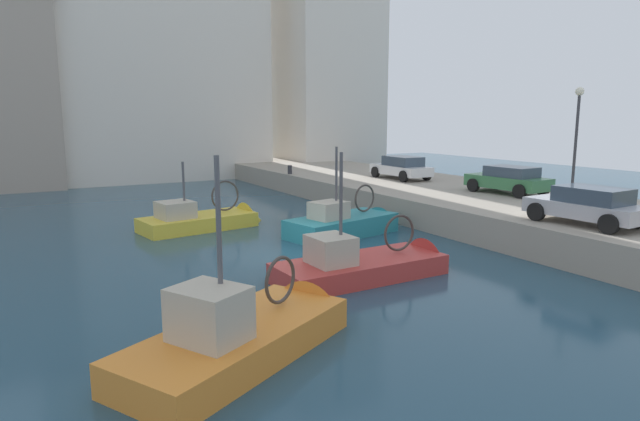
{
  "coord_description": "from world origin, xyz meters",
  "views": [
    {
      "loc": [
        -7.9,
        -16.89,
        4.83
      ],
      "look_at": [
        2.35,
        1.26,
        1.2
      ],
      "focal_mm": 30.5,
      "sensor_mm": 36.0,
      "label": 1
    }
  ],
  "objects_px": {
    "parked_car_silver": "(588,205)",
    "parked_car_white": "(401,167)",
    "mooring_bollard_mid": "(290,170)",
    "fishing_boat_yellow": "(207,225)",
    "fishing_boat_red": "(372,273)",
    "parked_car_green": "(509,179)",
    "fishing_boat_teal": "(348,231)",
    "fishing_boat_orange": "(251,345)",
    "quay_streetlamp": "(577,125)"
  },
  "relations": [
    {
      "from": "parked_car_silver",
      "to": "parked_car_white",
      "type": "bearing_deg",
      "value": 78.14
    },
    {
      "from": "mooring_bollard_mid",
      "to": "fishing_boat_yellow",
      "type": "bearing_deg",
      "value": -134.76
    },
    {
      "from": "mooring_bollard_mid",
      "to": "parked_car_silver",
      "type": "bearing_deg",
      "value": -85.59
    },
    {
      "from": "fishing_boat_red",
      "to": "parked_car_green",
      "type": "bearing_deg",
      "value": 22.77
    },
    {
      "from": "parked_car_white",
      "to": "mooring_bollard_mid",
      "type": "relative_size",
      "value": 7.36
    },
    {
      "from": "parked_car_silver",
      "to": "mooring_bollard_mid",
      "type": "relative_size",
      "value": 7.13
    },
    {
      "from": "fishing_boat_red",
      "to": "fishing_boat_teal",
      "type": "distance_m",
      "value": 6.05
    },
    {
      "from": "fishing_boat_red",
      "to": "parked_car_white",
      "type": "xyz_separation_m",
      "value": [
        10.4,
        12.0,
        1.78
      ]
    },
    {
      "from": "parked_car_silver",
      "to": "fishing_boat_yellow",
      "type": "bearing_deg",
      "value": 129.98
    },
    {
      "from": "fishing_boat_teal",
      "to": "parked_car_green",
      "type": "distance_m",
      "value": 8.65
    },
    {
      "from": "fishing_boat_red",
      "to": "fishing_boat_orange",
      "type": "xyz_separation_m",
      "value": [
        -5.28,
        -3.19,
        0.02
      ]
    },
    {
      "from": "parked_car_white",
      "to": "parked_car_green",
      "type": "bearing_deg",
      "value": -85.09
    },
    {
      "from": "fishing_boat_red",
      "to": "parked_car_silver",
      "type": "height_order",
      "value": "fishing_boat_red"
    },
    {
      "from": "fishing_boat_red",
      "to": "fishing_boat_orange",
      "type": "distance_m",
      "value": 6.18
    },
    {
      "from": "parked_car_green",
      "to": "parked_car_white",
      "type": "bearing_deg",
      "value": 94.91
    },
    {
      "from": "fishing_boat_red",
      "to": "fishing_boat_teal",
      "type": "bearing_deg",
      "value": 64.46
    },
    {
      "from": "parked_car_white",
      "to": "mooring_bollard_mid",
      "type": "xyz_separation_m",
      "value": [
        -4.44,
        5.69,
        -0.41
      ]
    },
    {
      "from": "parked_car_white",
      "to": "parked_car_silver",
      "type": "relative_size",
      "value": 1.03
    },
    {
      "from": "parked_car_white",
      "to": "quay_streetlamp",
      "type": "distance_m",
      "value": 10.71
    },
    {
      "from": "fishing_boat_red",
      "to": "parked_car_silver",
      "type": "distance_m",
      "value": 7.92
    },
    {
      "from": "parked_car_green",
      "to": "mooring_bollard_mid",
      "type": "distance_m",
      "value": 14.01
    },
    {
      "from": "fishing_boat_yellow",
      "to": "quay_streetlamp",
      "type": "relative_size",
      "value": 1.21
    },
    {
      "from": "fishing_boat_orange",
      "to": "parked_car_green",
      "type": "relative_size",
      "value": 1.57
    },
    {
      "from": "fishing_boat_yellow",
      "to": "parked_car_silver",
      "type": "relative_size",
      "value": 1.5
    },
    {
      "from": "parked_car_white",
      "to": "mooring_bollard_mid",
      "type": "bearing_deg",
      "value": 127.93
    },
    {
      "from": "fishing_boat_yellow",
      "to": "parked_car_silver",
      "type": "bearing_deg",
      "value": -50.02
    },
    {
      "from": "fishing_boat_yellow",
      "to": "fishing_boat_orange",
      "type": "bearing_deg",
      "value": -103.95
    },
    {
      "from": "fishing_boat_teal",
      "to": "quay_streetlamp",
      "type": "distance_m",
      "value": 10.7
    },
    {
      "from": "fishing_boat_yellow",
      "to": "parked_car_white",
      "type": "relative_size",
      "value": 1.45
    },
    {
      "from": "fishing_boat_orange",
      "to": "parked_car_white",
      "type": "bearing_deg",
      "value": 44.08
    },
    {
      "from": "parked_car_white",
      "to": "quay_streetlamp",
      "type": "relative_size",
      "value": 0.84
    },
    {
      "from": "parked_car_green",
      "to": "quay_streetlamp",
      "type": "bearing_deg",
      "value": -78.89
    },
    {
      "from": "fishing_boat_teal",
      "to": "parked_car_silver",
      "type": "xyz_separation_m",
      "value": [
        4.87,
        -7.38,
        1.77
      ]
    },
    {
      "from": "parked_car_green",
      "to": "parked_car_silver",
      "type": "xyz_separation_m",
      "value": [
        -3.56,
        -6.56,
        -0.01
      ]
    },
    {
      "from": "mooring_bollard_mid",
      "to": "quay_streetlamp",
      "type": "height_order",
      "value": "quay_streetlamp"
    },
    {
      "from": "mooring_bollard_mid",
      "to": "quay_streetlamp",
      "type": "xyz_separation_m",
      "value": [
        5.65,
        -16.02,
        2.98
      ]
    },
    {
      "from": "fishing_boat_orange",
      "to": "mooring_bollard_mid",
      "type": "bearing_deg",
      "value": 61.68
    },
    {
      "from": "fishing_boat_teal",
      "to": "quay_streetlamp",
      "type": "xyz_separation_m",
      "value": [
        9.01,
        -3.79,
        4.36
      ]
    },
    {
      "from": "parked_car_green",
      "to": "parked_car_silver",
      "type": "distance_m",
      "value": 7.46
    },
    {
      "from": "fishing_boat_yellow",
      "to": "fishing_boat_orange",
      "type": "distance_m",
      "value": 13.11
    },
    {
      "from": "fishing_boat_yellow",
      "to": "parked_car_green",
      "type": "xyz_separation_m",
      "value": [
        13.16,
        -4.9,
        1.77
      ]
    },
    {
      "from": "parked_car_silver",
      "to": "fishing_boat_orange",
      "type": "bearing_deg",
      "value": -174.32
    },
    {
      "from": "parked_car_white",
      "to": "quay_streetlamp",
      "type": "bearing_deg",
      "value": -83.29
    },
    {
      "from": "mooring_bollard_mid",
      "to": "fishing_boat_orange",
      "type": "bearing_deg",
      "value": -118.32
    },
    {
      "from": "fishing_boat_yellow",
      "to": "parked_car_green",
      "type": "relative_size",
      "value": 1.47
    },
    {
      "from": "parked_car_silver",
      "to": "quay_streetlamp",
      "type": "xyz_separation_m",
      "value": [
        4.14,
        3.6,
        2.59
      ]
    },
    {
      "from": "parked_car_silver",
      "to": "fishing_boat_teal",
      "type": "bearing_deg",
      "value": 123.41
    },
    {
      "from": "mooring_bollard_mid",
      "to": "parked_car_white",
      "type": "bearing_deg",
      "value": -52.07
    },
    {
      "from": "fishing_boat_orange",
      "to": "mooring_bollard_mid",
      "type": "xyz_separation_m",
      "value": [
        11.25,
        20.88,
        1.35
      ]
    },
    {
      "from": "fishing_boat_orange",
      "to": "parked_car_silver",
      "type": "height_order",
      "value": "fishing_boat_orange"
    }
  ]
}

